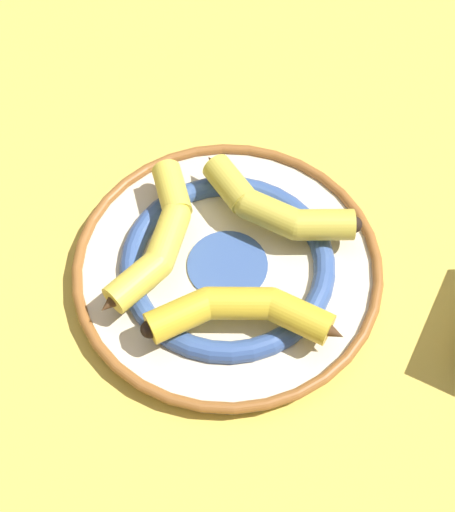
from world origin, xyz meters
TOP-DOWN VIEW (x-y plane):
  - ground_plane at (0.00, 0.00)m, footprint 2.80×2.80m
  - decorative_bowl at (0.01, -0.03)m, footprint 0.34×0.34m
  - banana_a at (-0.06, -0.06)m, footprint 0.09×0.20m
  - banana_b at (0.02, 0.04)m, footprint 0.20×0.07m
  - banana_c at (0.06, -0.09)m, footprint 0.18×0.12m

SIDE VIEW (x-z plane):
  - ground_plane at x=0.00m, z-range 0.00..0.00m
  - decorative_bowl at x=0.01m, z-range 0.00..0.03m
  - banana_a at x=-0.06m, z-range 0.03..0.07m
  - banana_c at x=0.06m, z-range 0.03..0.07m
  - banana_b at x=0.02m, z-range 0.03..0.07m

